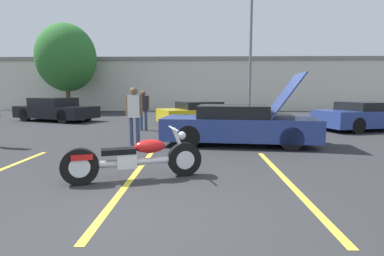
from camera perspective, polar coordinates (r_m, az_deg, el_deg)
The scene contains 13 objects.
ground_plane at distance 4.17m, azimuth -11.33°, elevation -16.71°, with size 80.00×80.00×0.00m, color #2D2D30.
parking_stripe_middle at distance 5.85m, azimuth -11.59°, elevation -9.60°, with size 0.12×4.90×0.01m, color yellow.
parking_stripe_back at distance 5.93m, azimuth 17.59°, elevation -9.55°, with size 0.12×4.90×0.01m, color yellow.
far_building at distance 26.68m, azimuth -0.44°, elevation 8.58°, with size 32.00×4.20×4.40m.
light_pole at distance 20.48m, azimuth 11.30°, elevation 14.63°, with size 1.21×0.28×8.01m.
tree_background at distance 24.65m, azimuth -22.82°, elevation 12.24°, with size 4.33×4.33×6.59m.
motorcycle at distance 5.74m, azimuth -10.89°, elevation -5.81°, with size 2.51×1.07×0.97m.
show_car_hood_open at distance 9.36m, azimuth 8.98°, elevation 0.57°, with size 4.81×2.23×2.19m.
parked_car_left_row at distance 18.16m, azimuth -24.52°, elevation 3.16°, with size 4.85×3.44×1.28m.
parked_car_mid_row at distance 14.78m, azimuth 1.79°, elevation 2.81°, with size 4.56×3.50×1.14m.
parked_car_right_row at distance 14.84m, azimuth 30.84°, elevation 1.93°, with size 4.92×3.01×1.20m.
spectator_by_show_car at distance 12.73m, azimuth -9.25°, elevation 4.01°, with size 0.52×0.22×1.68m.
spectator_midground at distance 9.28m, azimuth -10.97°, elevation 3.22°, with size 0.52×0.23×1.77m.
Camera 1 is at (0.88, -3.71, 1.68)m, focal length 28.00 mm.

